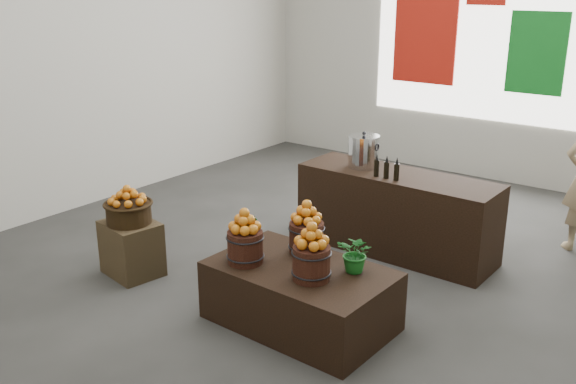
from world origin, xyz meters
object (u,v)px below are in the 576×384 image
Objects in this scene: display_table at (300,296)px; stock_pot_left at (363,152)px; crate at (132,248)px; counter at (396,213)px; wicker_basket at (129,213)px.

display_table is 1.91m from stock_pot_left.
display_table is at bearing 6.56° from crate.
display_table is at bearing -86.33° from counter.
wicker_basket is at bearing -123.38° from stock_pot_left.
counter is at bearing -0.73° from stock_pot_left.
wicker_basket reaches higher than display_table.
crate is 0.26× the size of counter.
counter is at bearing 49.01° from crate.
crate is 1.76m from display_table.
crate is at bearing 0.00° from wicker_basket.
counter is 0.68m from stock_pot_left.
wicker_basket is at bearing 0.00° from crate.
crate reaches higher than display_table.
crate is 0.34m from wicker_basket.
display_table is at bearing -74.17° from stock_pot_left.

